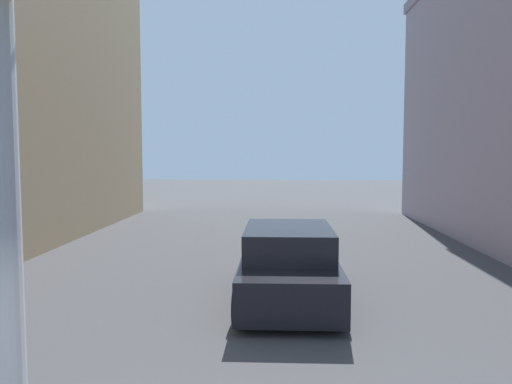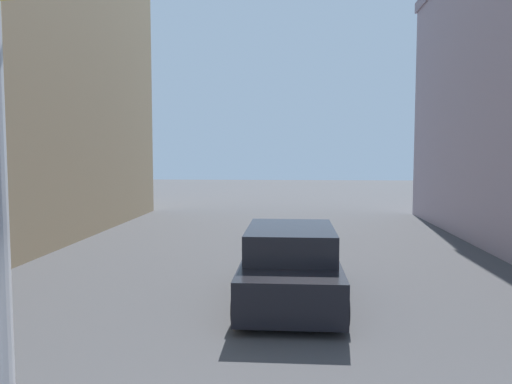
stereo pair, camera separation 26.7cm
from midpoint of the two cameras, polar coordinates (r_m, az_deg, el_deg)
The scene contains 2 objects.
ground_plane at distance 13.30m, azimuth 0.18°, elevation -9.16°, with size 92.00×92.00×0.00m, color #424244.
car_lead at distance 10.82m, azimuth 3.00°, elevation -8.32°, with size 2.11×4.80×1.56m.
Camera 1 is at (0.41, -2.92, 3.12)m, focal length 35.00 mm.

